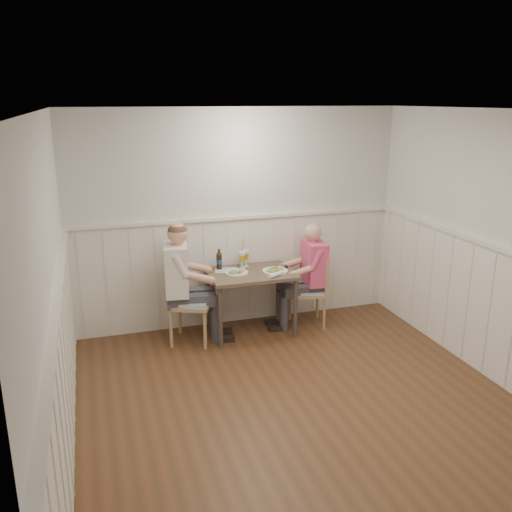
{
  "coord_description": "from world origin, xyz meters",
  "views": [
    {
      "loc": [
        -1.7,
        -3.88,
        2.68
      ],
      "look_at": [
        0.03,
        1.64,
        1.0
      ],
      "focal_mm": 38.0,
      "sensor_mm": 36.0,
      "label": 1
    }
  ],
  "objects_px": {
    "dining_table": "(251,280)",
    "beer_bottle": "(219,260)",
    "chair_right": "(312,288)",
    "diner_cream": "(181,292)",
    "man_in_pink": "(310,283)",
    "grass_vase": "(241,253)",
    "chair_left": "(186,298)"
  },
  "relations": [
    {
      "from": "dining_table",
      "to": "chair_left",
      "type": "xyz_separation_m",
      "value": [
        -0.77,
        -0.01,
        -0.14
      ]
    },
    {
      "from": "chair_right",
      "to": "diner_cream",
      "type": "distance_m",
      "value": 1.6
    },
    {
      "from": "man_in_pink",
      "to": "chair_right",
      "type": "bearing_deg",
      "value": 17.33
    },
    {
      "from": "chair_left",
      "to": "grass_vase",
      "type": "bearing_deg",
      "value": 20.16
    },
    {
      "from": "beer_bottle",
      "to": "grass_vase",
      "type": "relative_size",
      "value": 0.66
    },
    {
      "from": "grass_vase",
      "to": "dining_table",
      "type": "bearing_deg",
      "value": -81.22
    },
    {
      "from": "man_in_pink",
      "to": "grass_vase",
      "type": "height_order",
      "value": "man_in_pink"
    },
    {
      "from": "man_in_pink",
      "to": "diner_cream",
      "type": "relative_size",
      "value": 0.92
    },
    {
      "from": "chair_right",
      "to": "chair_left",
      "type": "height_order",
      "value": "chair_left"
    },
    {
      "from": "man_in_pink",
      "to": "grass_vase",
      "type": "distance_m",
      "value": 0.91
    },
    {
      "from": "chair_right",
      "to": "diner_cream",
      "type": "relative_size",
      "value": 0.62
    },
    {
      "from": "chair_right",
      "to": "beer_bottle",
      "type": "height_order",
      "value": "beer_bottle"
    },
    {
      "from": "diner_cream",
      "to": "beer_bottle",
      "type": "height_order",
      "value": "diner_cream"
    },
    {
      "from": "diner_cream",
      "to": "chair_right",
      "type": "bearing_deg",
      "value": 0.29
    },
    {
      "from": "man_in_pink",
      "to": "grass_vase",
      "type": "bearing_deg",
      "value": 161.78
    },
    {
      "from": "man_in_pink",
      "to": "beer_bottle",
      "type": "height_order",
      "value": "man_in_pink"
    },
    {
      "from": "chair_right",
      "to": "grass_vase",
      "type": "height_order",
      "value": "grass_vase"
    },
    {
      "from": "dining_table",
      "to": "chair_left",
      "type": "bearing_deg",
      "value": -178.99
    },
    {
      "from": "dining_table",
      "to": "man_in_pink",
      "type": "xyz_separation_m",
      "value": [
        0.75,
        -0.0,
        -0.11
      ]
    },
    {
      "from": "dining_table",
      "to": "beer_bottle",
      "type": "relative_size",
      "value": 4.01
    },
    {
      "from": "chair_right",
      "to": "man_in_pink",
      "type": "bearing_deg",
      "value": -162.67
    },
    {
      "from": "chair_right",
      "to": "beer_bottle",
      "type": "relative_size",
      "value": 3.55
    },
    {
      "from": "chair_right",
      "to": "dining_table",
      "type": "bearing_deg",
      "value": -179.88
    },
    {
      "from": "diner_cream",
      "to": "chair_left",
      "type": "bearing_deg",
      "value": -8.29
    },
    {
      "from": "dining_table",
      "to": "beer_bottle",
      "type": "xyz_separation_m",
      "value": [
        -0.32,
        0.21,
        0.21
      ]
    },
    {
      "from": "chair_right",
      "to": "beer_bottle",
      "type": "bearing_deg",
      "value": 168.99
    },
    {
      "from": "grass_vase",
      "to": "diner_cream",
      "type": "bearing_deg",
      "value": -161.5
    },
    {
      "from": "chair_left",
      "to": "dining_table",
      "type": "bearing_deg",
      "value": 1.01
    },
    {
      "from": "chair_right",
      "to": "diner_cream",
      "type": "xyz_separation_m",
      "value": [
        -1.59,
        -0.01,
        0.12
      ]
    },
    {
      "from": "man_in_pink",
      "to": "diner_cream",
      "type": "bearing_deg",
      "value": -179.94
    },
    {
      "from": "chair_right",
      "to": "chair_left",
      "type": "xyz_separation_m",
      "value": [
        -1.55,
        -0.02,
        0.04
      ]
    },
    {
      "from": "chair_right",
      "to": "grass_vase",
      "type": "distance_m",
      "value": 0.96
    }
  ]
}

